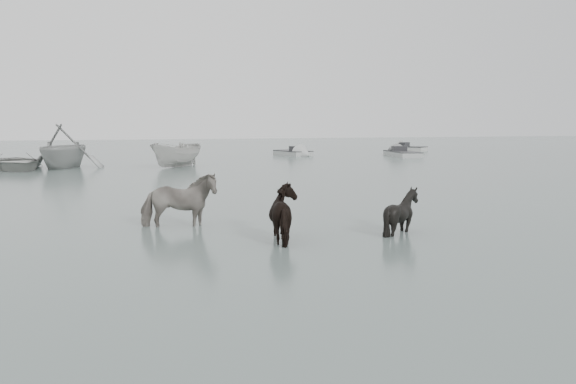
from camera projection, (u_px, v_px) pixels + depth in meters
The scene contains 10 objects.
ground at pixel (260, 237), 13.13m from camera, with size 140.00×140.00×0.00m, color #4E5C58.
pony_pinto at pixel (178, 195), 14.27m from camera, with size 0.90×1.97×1.66m, color black.
pony_dark at pixel (289, 207), 12.81m from camera, with size 1.47×1.26×1.48m, color black.
pony_black at pixel (402, 205), 13.60m from camera, with size 1.11×1.25×1.38m, color black.
rowboat_lead at pixel (15, 160), 31.05m from camera, with size 3.63×5.08×1.05m, color #AAABA6.
rowboat_trail at pixel (63, 145), 32.11m from camera, with size 4.34×5.03×2.65m, color #A4A7A4.
boat_small at pixel (177, 153), 32.73m from camera, with size 1.55×4.13×1.59m, color #B4B4AF.
skiff_port at pixel (403, 151), 42.51m from camera, with size 5.73×1.60×0.75m, color #A1A4A1, non-canonical shape.
skiff_mid at pixel (293, 151), 43.59m from camera, with size 4.49×1.60×0.75m, color #A7A9A7, non-canonical shape.
skiff_star at pixel (410, 146), 50.36m from camera, with size 3.95×1.60×0.75m, color #B7B7B2, non-canonical shape.
Camera 1 is at (-2.64, -12.63, 2.72)m, focal length 35.00 mm.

